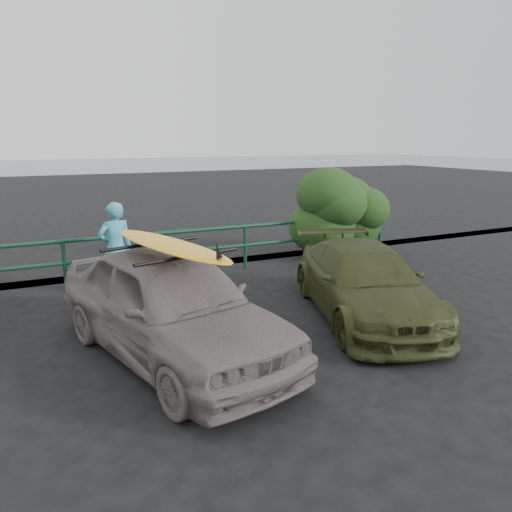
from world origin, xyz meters
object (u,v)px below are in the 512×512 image
at_px(guardrail, 115,260).
at_px(surfboard, 169,245).
at_px(olive_vehicle, 364,282).
at_px(man, 116,248).
at_px(sedan, 171,305).

xyz_separation_m(guardrail, surfboard, (0.02, -4.03, 1.08)).
xyz_separation_m(olive_vehicle, surfboard, (-3.42, -0.15, 1.00)).
xyz_separation_m(guardrail, man, (-0.09, -0.66, 0.39)).
height_order(olive_vehicle, man, man).
bearing_deg(olive_vehicle, man, 156.02).
height_order(olive_vehicle, surfboard, surfboard).
bearing_deg(man, sedan, 86.01).
relative_size(man, surfboard, 0.64).
bearing_deg(sedan, man, 78.77).
bearing_deg(guardrail, sedan, -89.71).
bearing_deg(sedan, guardrail, 77.26).
relative_size(guardrail, surfboard, 4.96).
bearing_deg(man, guardrail, -103.22).
xyz_separation_m(guardrail, sedan, (0.02, -4.03, 0.24)).
distance_m(sedan, man, 3.38).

